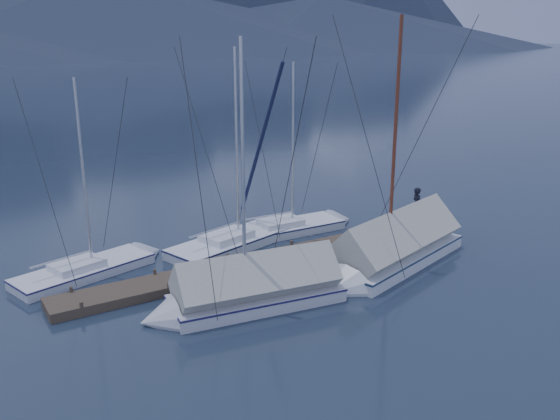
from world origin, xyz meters
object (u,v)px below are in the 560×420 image
at_px(sailboat_covered_near, 386,254).
at_px(sailboat_open_mid, 246,238).
at_px(sailboat_open_left, 102,266).
at_px(sailboat_covered_far, 241,294).
at_px(sailboat_open_right, 300,227).
at_px(person, 417,206).

bearing_deg(sailboat_covered_near, sailboat_open_mid, 121.45).
relative_size(sailboat_open_left, sailboat_covered_far, 0.84).
height_order(sailboat_open_right, person, sailboat_open_right).
height_order(sailboat_open_mid, sailboat_open_right, sailboat_open_mid).
height_order(sailboat_open_mid, sailboat_covered_far, sailboat_covered_far).
relative_size(sailboat_covered_near, person, 6.06).
relative_size(sailboat_open_mid, person, 5.27).
bearing_deg(sailboat_open_right, person, -32.88).
distance_m(sailboat_open_left, sailboat_open_right, 9.29).
xyz_separation_m(sailboat_open_mid, sailboat_covered_near, (3.32, -5.42, 0.37)).
xyz_separation_m(sailboat_open_right, sailboat_covered_far, (-6.24, -5.81, 0.32)).
bearing_deg(sailboat_covered_near, sailboat_open_right, 93.61).
distance_m(sailboat_open_right, sailboat_covered_far, 8.53).
relative_size(sailboat_covered_far, person, 5.54).
bearing_deg(sailboat_covered_far, sailboat_open_left, 117.87).
bearing_deg(sailboat_open_mid, sailboat_covered_near, -58.55).
bearing_deg(sailboat_covered_far, sailboat_open_mid, 59.95).
xyz_separation_m(sailboat_open_left, sailboat_open_mid, (6.33, -0.12, 0.02)).
bearing_deg(sailboat_open_left, person, -11.82).
distance_m(sailboat_open_left, sailboat_covered_far, 6.54).
height_order(sailboat_covered_far, person, sailboat_covered_far).
bearing_deg(sailboat_covered_near, sailboat_covered_far, -177.93).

